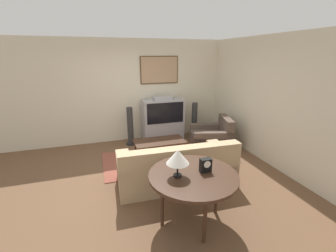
{
  "coord_description": "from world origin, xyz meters",
  "views": [
    {
      "loc": [
        -0.87,
        -3.93,
        2.3
      ],
      "look_at": [
        0.62,
        0.69,
        0.75
      ],
      "focal_mm": 24.0,
      "sensor_mm": 36.0,
      "label": 1
    }
  ],
  "objects_px": {
    "armchair": "(212,137)",
    "mantel_clock": "(206,165)",
    "table_lamp": "(178,157)",
    "coffee_table": "(160,142)",
    "speaker_tower_right": "(194,121)",
    "tv": "(163,120)",
    "couch": "(176,168)",
    "console_table": "(193,178)",
    "speaker_tower_left": "(130,127)"
  },
  "relations": [
    {
      "from": "tv",
      "to": "console_table",
      "type": "bearing_deg",
      "value": -99.49
    },
    {
      "from": "console_table",
      "to": "armchair",
      "type": "bearing_deg",
      "value": 56.23
    },
    {
      "from": "speaker_tower_left",
      "to": "couch",
      "type": "bearing_deg",
      "value": -76.81
    },
    {
      "from": "speaker_tower_right",
      "to": "tv",
      "type": "bearing_deg",
      "value": 175.8
    },
    {
      "from": "speaker_tower_right",
      "to": "armchair",
      "type": "bearing_deg",
      "value": -80.93
    },
    {
      "from": "armchair",
      "to": "speaker_tower_right",
      "type": "distance_m",
      "value": 0.86
    },
    {
      "from": "speaker_tower_left",
      "to": "mantel_clock",
      "type": "bearing_deg",
      "value": -80.2
    },
    {
      "from": "couch",
      "to": "table_lamp",
      "type": "xyz_separation_m",
      "value": [
        -0.36,
        -1.02,
        0.75
      ]
    },
    {
      "from": "couch",
      "to": "table_lamp",
      "type": "bearing_deg",
      "value": 72.88
    },
    {
      "from": "armchair",
      "to": "coffee_table",
      "type": "bearing_deg",
      "value": -65.44
    },
    {
      "from": "tv",
      "to": "coffee_table",
      "type": "relative_size",
      "value": 1.07
    },
    {
      "from": "tv",
      "to": "couch",
      "type": "bearing_deg",
      "value": -100.33
    },
    {
      "from": "mantel_clock",
      "to": "speaker_tower_left",
      "type": "bearing_deg",
      "value": 99.8
    },
    {
      "from": "coffee_table",
      "to": "console_table",
      "type": "distance_m",
      "value": 2.2
    },
    {
      "from": "coffee_table",
      "to": "speaker_tower_right",
      "type": "distance_m",
      "value": 1.69
    },
    {
      "from": "armchair",
      "to": "mantel_clock",
      "type": "bearing_deg",
      "value": -14.81
    },
    {
      "from": "couch",
      "to": "speaker_tower_right",
      "type": "distance_m",
      "value": 2.55
    },
    {
      "from": "speaker_tower_left",
      "to": "armchair",
      "type": "bearing_deg",
      "value": -22.74
    },
    {
      "from": "armchair",
      "to": "mantel_clock",
      "type": "relative_size",
      "value": 6.13
    },
    {
      "from": "couch",
      "to": "console_table",
      "type": "relative_size",
      "value": 1.78
    },
    {
      "from": "coffee_table",
      "to": "table_lamp",
      "type": "relative_size",
      "value": 3.08
    },
    {
      "from": "console_table",
      "to": "couch",
      "type": "bearing_deg",
      "value": 82.33
    },
    {
      "from": "armchair",
      "to": "table_lamp",
      "type": "relative_size",
      "value": 3.11
    },
    {
      "from": "armchair",
      "to": "mantel_clock",
      "type": "height_order",
      "value": "mantel_clock"
    },
    {
      "from": "tv",
      "to": "console_table",
      "type": "height_order",
      "value": "tv"
    },
    {
      "from": "tv",
      "to": "speaker_tower_right",
      "type": "distance_m",
      "value": 0.93
    },
    {
      "from": "couch",
      "to": "speaker_tower_right",
      "type": "height_order",
      "value": "speaker_tower_right"
    },
    {
      "from": "console_table",
      "to": "speaker_tower_left",
      "type": "bearing_deg",
      "value": 96.55
    },
    {
      "from": "couch",
      "to": "mantel_clock",
      "type": "distance_m",
      "value": 1.17
    },
    {
      "from": "table_lamp",
      "to": "mantel_clock",
      "type": "distance_m",
      "value": 0.44
    },
    {
      "from": "couch",
      "to": "speaker_tower_left",
      "type": "relative_size",
      "value": 2.13
    },
    {
      "from": "tv",
      "to": "speaker_tower_right",
      "type": "relative_size",
      "value": 1.22
    },
    {
      "from": "armchair",
      "to": "mantel_clock",
      "type": "distance_m",
      "value": 2.83
    },
    {
      "from": "coffee_table",
      "to": "armchair",
      "type": "bearing_deg",
      "value": 8.58
    },
    {
      "from": "couch",
      "to": "table_lamp",
      "type": "relative_size",
      "value": 5.77
    },
    {
      "from": "table_lamp",
      "to": "speaker_tower_right",
      "type": "bearing_deg",
      "value": 62.17
    },
    {
      "from": "table_lamp",
      "to": "speaker_tower_left",
      "type": "relative_size",
      "value": 0.37
    },
    {
      "from": "table_lamp",
      "to": "tv",
      "type": "bearing_deg",
      "value": 76.73
    },
    {
      "from": "tv",
      "to": "console_table",
      "type": "relative_size",
      "value": 1.02
    },
    {
      "from": "console_table",
      "to": "speaker_tower_right",
      "type": "bearing_deg",
      "value": 65.48
    },
    {
      "from": "tv",
      "to": "coffee_table",
      "type": "bearing_deg",
      "value": -110.21
    },
    {
      "from": "mantel_clock",
      "to": "console_table",
      "type": "bearing_deg",
      "value": -175.28
    },
    {
      "from": "coffee_table",
      "to": "mantel_clock",
      "type": "distance_m",
      "value": 2.21
    },
    {
      "from": "coffee_table",
      "to": "speaker_tower_left",
      "type": "height_order",
      "value": "speaker_tower_left"
    },
    {
      "from": "armchair",
      "to": "coffee_table",
      "type": "height_order",
      "value": "armchair"
    },
    {
      "from": "couch",
      "to": "table_lamp",
      "type": "height_order",
      "value": "table_lamp"
    },
    {
      "from": "couch",
      "to": "speaker_tower_left",
      "type": "xyz_separation_m",
      "value": [
        -0.51,
        2.17,
        0.18
      ]
    },
    {
      "from": "coffee_table",
      "to": "speaker_tower_right",
      "type": "bearing_deg",
      "value": 38.21
    },
    {
      "from": "armchair",
      "to": "console_table",
      "type": "height_order",
      "value": "armchair"
    },
    {
      "from": "armchair",
      "to": "table_lamp",
      "type": "bearing_deg",
      "value": -21.5
    }
  ]
}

